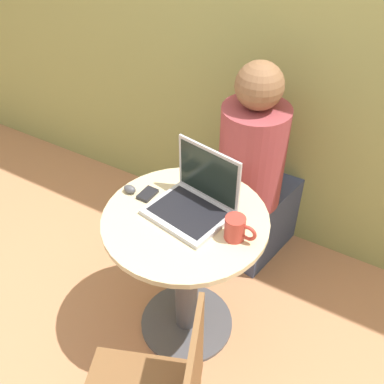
{
  "coord_description": "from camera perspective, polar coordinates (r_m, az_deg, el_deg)",
  "views": [
    {
      "loc": [
        0.7,
        -1.13,
        1.97
      ],
      "look_at": [
        0.0,
        0.05,
        0.83
      ],
      "focal_mm": 42.0,
      "sensor_mm": 36.0,
      "label": 1
    }
  ],
  "objects": [
    {
      "name": "coffee_cup",
      "position": [
        1.71,
        5.62,
        -4.66
      ],
      "size": [
        0.13,
        0.08,
        0.1
      ],
      "color": "#B2382D",
      "rests_on": "round_table"
    },
    {
      "name": "ground_plane",
      "position": [
        2.38,
        -0.68,
        -16.28
      ],
      "size": [
        12.0,
        12.0,
        0.0
      ],
      "primitive_type": "plane",
      "color": "tan"
    },
    {
      "name": "person_seated",
      "position": [
        2.38,
        7.97,
        1.16
      ],
      "size": [
        0.38,
        0.53,
        1.19
      ],
      "color": "#3D4766",
      "rests_on": "ground_plane"
    },
    {
      "name": "computer_mouse",
      "position": [
        1.95,
        -7.91,
        0.37
      ],
      "size": [
        0.06,
        0.04,
        0.04
      ],
      "color": "#4C4C51",
      "rests_on": "round_table"
    },
    {
      "name": "back_wall",
      "position": [
        2.25,
        11.76,
        21.57
      ],
      "size": [
        7.0,
        0.05,
        2.6
      ],
      "color": "#939956",
      "rests_on": "ground_plane"
    },
    {
      "name": "cell_phone",
      "position": [
        1.93,
        -5.67,
        -0.27
      ],
      "size": [
        0.06,
        0.09,
        0.02
      ],
      "color": "black",
      "rests_on": "round_table"
    },
    {
      "name": "round_table",
      "position": [
        2.0,
        -0.78,
        -8.65
      ],
      "size": [
        0.68,
        0.68,
        0.73
      ],
      "color": "#4C4C51",
      "rests_on": "ground_plane"
    },
    {
      "name": "laptop",
      "position": [
        1.82,
        0.4,
        -1.01
      ],
      "size": [
        0.35,
        0.31,
        0.27
      ],
      "color": "#B7B7BC",
      "rests_on": "round_table"
    }
  ]
}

